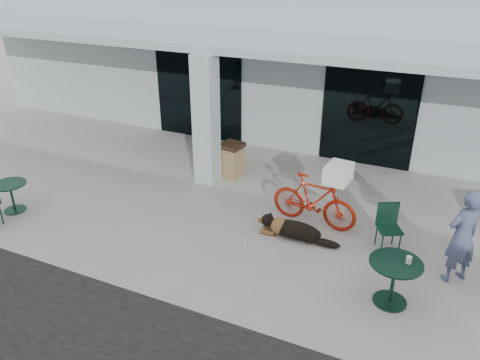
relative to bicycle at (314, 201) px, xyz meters
The scene contains 16 objects.
ground 2.08m from the bicycle, 136.82° to the right, with size 80.00×80.00×0.00m, color #B3B1A9.
building 7.47m from the bicycle, 101.63° to the left, with size 22.00×7.00×4.50m, color #ACBAC2.
storefront_glass_left 5.95m from the bicycle, 142.32° to the left, with size 2.80×0.06×2.70m, color black.
storefront_glass_right 3.71m from the bicycle, 84.71° to the left, with size 2.40×0.06×2.70m, color black.
column 3.27m from the bicycle, 162.71° to the left, with size 0.50×0.50×3.12m, color #ACBAC2.
overhang 3.77m from the bicycle, 123.41° to the left, with size 22.00×2.80×0.18m, color #ACBAC2.
bicycle is the anchor object (origin of this frame).
laundry_basket 0.85m from the bicycle, ahead, with size 0.60×0.44×0.35m, color white.
dog 0.78m from the bicycle, 104.20° to the right, with size 1.25×0.42×0.42m, color black, non-canonical shape.
cup_near_dog 1.69m from the bicycle, 126.83° to the right, with size 0.08×0.08×0.10m, color white.
cafe_table_near 6.52m from the bicycle, 160.47° to the right, with size 0.70×0.70×0.66m, color #13372A, non-canonical shape.
cafe_table_far 2.62m from the bicycle, 45.08° to the right, with size 0.84×0.84×0.78m, color #13372A, non-canonical shape.
cafe_chair_far_a 1.60m from the bicycle, 11.77° to the right, with size 0.41×0.45×0.92m, color #13372A, non-canonical shape.
person 2.88m from the bicycle, 15.68° to the right, with size 0.63×0.41×1.73m, color #465276.
cup_on_table 2.72m from the bicycle, 41.68° to the right, with size 0.09×0.09×0.12m, color white.
trash_receptacle 2.91m from the bicycle, 150.73° to the left, with size 0.52×0.52×0.89m, color olive, non-canonical shape.
Camera 1 is at (3.58, -6.93, 5.11)m, focal length 35.00 mm.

